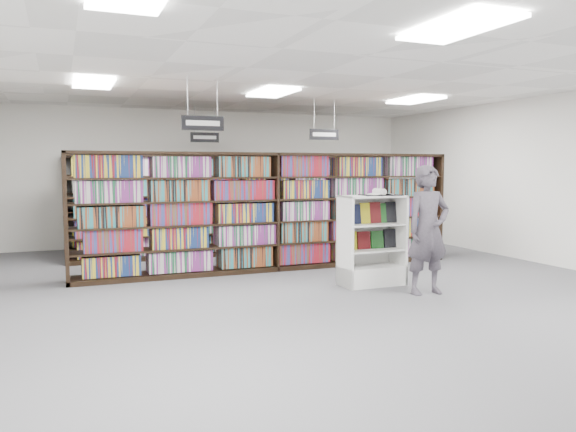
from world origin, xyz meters
name	(u,v)px	position (x,y,z in m)	size (l,w,h in m)	color
floor	(320,292)	(0.00, 0.00, 0.00)	(12.00, 12.00, 0.00)	#55555B
ceiling	(321,73)	(0.00, 0.00, 3.20)	(10.00, 12.00, 0.10)	white
wall_back	(216,177)	(0.00, 6.00, 1.60)	(10.00, 0.10, 3.20)	white
wall_right	(572,181)	(5.00, 0.00, 1.60)	(0.10, 12.00, 3.20)	white
bookshelf_row_near	(273,211)	(0.00, 2.00, 1.05)	(7.00, 0.60, 2.10)	black
bookshelf_row_mid	(240,205)	(0.00, 4.00, 1.05)	(7.00, 0.60, 2.10)	black
bookshelf_row_far	(219,200)	(0.00, 5.70, 1.05)	(7.00, 0.60, 2.10)	black
aisle_sign_left	(203,122)	(-1.50, 1.00, 2.53)	(0.65, 0.02, 0.80)	#B2B2B7
aisle_sign_right	(324,133)	(1.50, 3.00, 2.53)	(0.65, 0.02, 0.80)	#B2B2B7
aisle_sign_center	(205,136)	(-0.50, 5.00, 2.53)	(0.65, 0.02, 0.80)	#B2B2B7
troffer_front_center	(458,28)	(0.00, -3.00, 3.16)	(0.60, 1.20, 0.04)	white
troffer_back_left	(93,83)	(-3.00, 2.00, 3.16)	(0.60, 1.20, 0.04)	white
troffer_back_center	(272,93)	(0.00, 2.00, 3.16)	(0.60, 1.20, 0.04)	white
troffer_back_right	(415,100)	(3.00, 2.00, 3.16)	(0.60, 1.20, 0.04)	white
endcap_display	(371,254)	(0.96, 0.17, 0.48)	(1.01, 0.51, 1.41)	white
open_book	(380,193)	(1.08, 0.11, 1.44)	(0.64, 0.41, 0.13)	black
shopper	(428,230)	(1.40, -0.70, 0.94)	(0.68, 0.45, 1.87)	#4B454F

